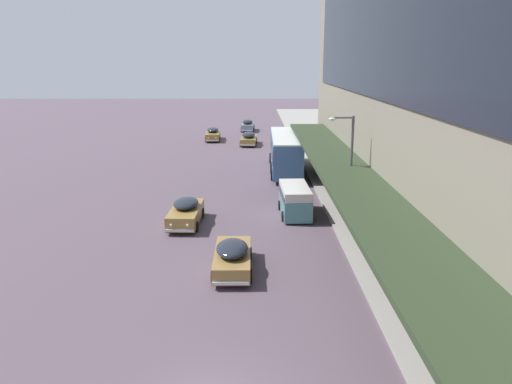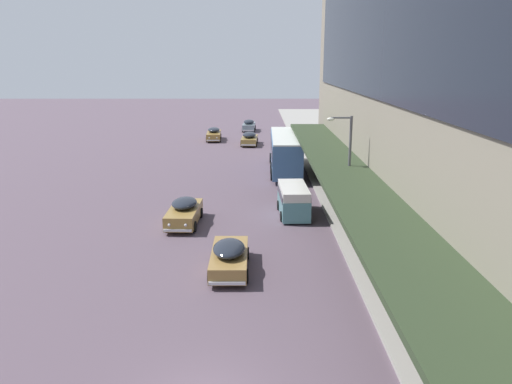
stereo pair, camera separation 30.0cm
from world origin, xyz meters
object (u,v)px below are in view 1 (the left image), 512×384
at_px(transit_bus_kerbside_front, 285,151).
at_px(sedan_lead_near, 248,125).
at_px(sedan_lead_mid, 186,212).
at_px(sedan_far_back, 232,256).
at_px(vw_van, 295,198).
at_px(sedan_trailing_near, 249,139).
at_px(sedan_oncoming_front, 213,134).
at_px(street_lamp, 348,163).

bearing_deg(transit_bus_kerbside_front, sedan_lead_near, 97.81).
height_order(transit_bus_kerbside_front, sedan_lead_mid, transit_bus_kerbside_front).
relative_size(sedan_far_back, vw_van, 1.01).
xyz_separation_m(sedan_trailing_near, sedan_lead_mid, (-3.65, -29.75, 0.02)).
bearing_deg(sedan_trailing_near, sedan_lead_near, 91.05).
distance_m(sedan_trailing_near, sedan_lead_mid, 29.97).
bearing_deg(sedan_trailing_near, sedan_far_back, -90.77).
bearing_deg(sedan_oncoming_front, street_lamp, -72.64).
height_order(sedan_oncoming_front, sedan_lead_mid, sedan_oncoming_front).
bearing_deg(sedan_oncoming_front, vw_van, -76.09).
xyz_separation_m(sedan_far_back, sedan_lead_mid, (-3.16, 7.10, 0.04)).
relative_size(transit_bus_kerbside_front, vw_van, 2.45).
distance_m(transit_bus_kerbside_front, street_lamp, 16.19).
bearing_deg(sedan_oncoming_front, sedan_trailing_near, -38.58).
relative_size(transit_bus_kerbside_front, sedan_lead_near, 2.46).
relative_size(transit_bus_kerbside_front, sedan_far_back, 2.44).
bearing_deg(sedan_lead_near, sedan_far_back, -90.32).
relative_size(sedan_trailing_near, sedan_far_back, 1.05).
bearing_deg(sedan_far_back, vw_van, 67.64).
height_order(sedan_trailing_near, sedan_lead_mid, sedan_lead_mid).
distance_m(sedan_lead_near, vw_van, 40.05).
bearing_deg(sedan_oncoming_front, transit_bus_kerbside_front, -66.34).
bearing_deg(sedan_lead_near, street_lamp, -81.55).
xyz_separation_m(sedan_oncoming_front, sedan_lead_mid, (0.91, -33.39, 0.00)).
height_order(sedan_trailing_near, sedan_lead_near, sedan_lead_near).
relative_size(sedan_trailing_near, sedan_oncoming_front, 0.96).
bearing_deg(sedan_trailing_near, sedan_oncoming_front, 141.42).
bearing_deg(sedan_trailing_near, transit_bus_kerbside_front, -76.76).
distance_m(vw_van, street_lamp, 4.88).
bearing_deg(sedan_far_back, sedan_lead_near, 89.68).
bearing_deg(street_lamp, sedan_trailing_near, 101.33).
bearing_deg(sedan_lead_mid, sedan_lead_near, 85.31).
relative_size(sedan_trailing_near, sedan_lead_mid, 1.05).
xyz_separation_m(sedan_trailing_near, sedan_far_back, (-0.50, -36.85, -0.02)).
height_order(transit_bus_kerbside_front, sedan_far_back, transit_bus_kerbside_front).
height_order(sedan_oncoming_front, sedan_lead_near, sedan_lead_near).
xyz_separation_m(transit_bus_kerbside_front, vw_van, (-0.22, -13.17, -0.81)).
xyz_separation_m(sedan_trailing_near, vw_van, (3.23, -27.80, 0.33)).
bearing_deg(street_lamp, sedan_lead_near, 98.45).
height_order(sedan_far_back, sedan_lead_near, sedan_lead_near).
bearing_deg(sedan_lead_near, sedan_trailing_near, -88.95).
height_order(vw_van, street_lamp, street_lamp).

